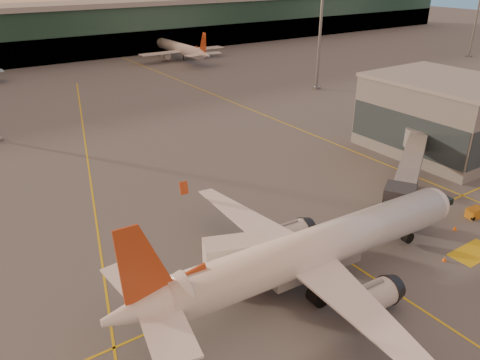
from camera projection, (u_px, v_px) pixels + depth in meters
ground at (333, 291)px, 46.46m from camera, size 600.00×600.00×0.00m
taxi_markings at (106, 163)px, 76.04m from camera, size 100.12×173.00×0.01m
terminal at (19, 35)px, 148.95m from camera, size 400.00×20.00×17.60m
gate_building at (440, 115)px, 78.64m from camera, size 18.40×22.40×12.60m
mast_east_near at (320, 29)px, 114.69m from camera, size 2.40×2.40×25.60m
mast_east_far at (478, 11)px, 155.97m from camera, size 2.40×2.40×25.60m
main_airplane at (310, 252)px, 45.72m from camera, size 40.50×36.47×12.22m
jet_bridge at (412, 163)px, 65.42m from camera, size 24.30×16.46×5.99m
catering_truck at (237, 259)px, 46.55m from camera, size 6.99×4.92×4.99m
gpu_cart at (475, 213)px, 59.70m from camera, size 2.37×1.60×1.30m
pushback_tug at (405, 185)px, 66.98m from camera, size 3.47×1.95×1.77m
cone_nose at (455, 228)px, 56.98m from camera, size 0.47×0.47×0.60m
cone_fwd at (444, 259)px, 51.07m from camera, size 0.45×0.45×0.57m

